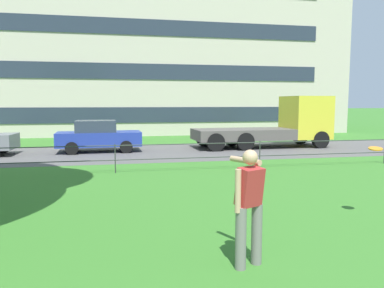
# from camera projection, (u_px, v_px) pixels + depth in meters

# --- Properties ---
(street_strip) EXTENTS (80.00, 6.75, 0.01)m
(street_strip) POSITION_uv_depth(u_px,v_px,m) (115.00, 153.00, 18.02)
(street_strip) COLOR #565454
(street_strip) RESTS_ON ground
(park_fence) EXTENTS (31.32, 0.04, 1.00)m
(park_fence) POSITION_uv_depth(u_px,v_px,m) (115.00, 154.00, 12.82)
(park_fence) COLOR #333833
(park_fence) RESTS_ON ground
(person_thrower) EXTENTS (0.48, 0.87, 1.73)m
(person_thrower) POSITION_uv_depth(u_px,v_px,m) (249.00, 204.00, 5.47)
(person_thrower) COLOR slate
(person_thrower) RESTS_ON ground
(frisbee) EXTENTS (0.36, 0.36, 0.07)m
(frisbee) POSITION_uv_depth(u_px,v_px,m) (375.00, 149.00, 7.66)
(frisbee) COLOR orange
(car_blue_far_right) EXTENTS (4.06, 1.93, 1.54)m
(car_blue_far_right) POSITION_uv_depth(u_px,v_px,m) (98.00, 136.00, 18.40)
(car_blue_far_right) COLOR #233899
(car_blue_far_right) RESTS_ON ground
(flatbed_truck_center) EXTENTS (7.37, 2.62, 2.75)m
(flatbed_truck_center) POSITION_uv_depth(u_px,v_px,m) (281.00, 124.00, 20.48)
(flatbed_truck_center) COLOR yellow
(flatbed_truck_center) RESTS_ON ground
(apartment_building_background) EXTENTS (38.28, 11.58, 18.72)m
(apartment_building_background) POSITION_uv_depth(u_px,v_px,m) (103.00, 18.00, 31.04)
(apartment_building_background) COLOR beige
(apartment_building_background) RESTS_ON ground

